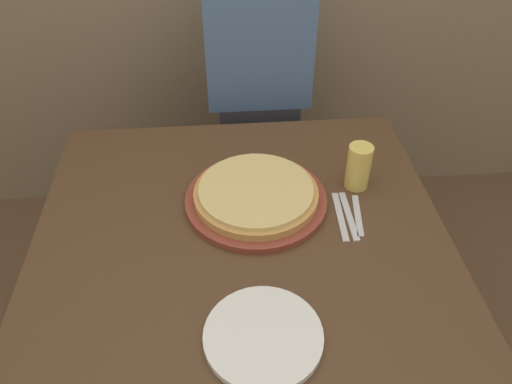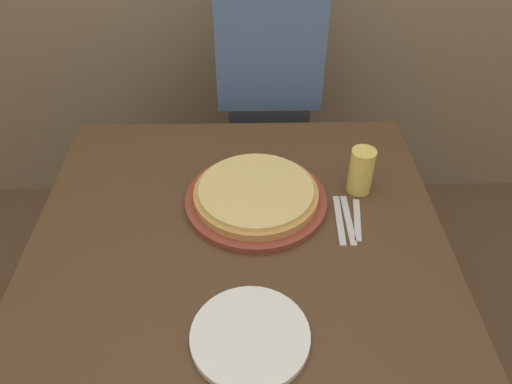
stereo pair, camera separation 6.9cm
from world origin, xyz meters
TOP-DOWN VIEW (x-y plane):
  - ground_plane at (0.00, 0.00)m, footprint 12.00×12.00m
  - dining_table at (0.00, 0.00)m, footprint 1.12×1.05m
  - pizza_on_board at (0.05, 0.10)m, footprint 0.41×0.41m
  - beer_glass at (0.36, 0.15)m, footprint 0.07×0.07m
  - dinner_plate at (0.03, -0.35)m, footprint 0.27×0.27m
  - fork at (0.28, 0.02)m, footprint 0.03×0.20m
  - dinner_knife at (0.31, 0.02)m, footprint 0.02×0.20m
  - spoon at (0.33, 0.02)m, footprint 0.04×0.17m
  - diner_person at (0.11, 0.74)m, footprint 0.38×0.20m

SIDE VIEW (x-z plane):
  - ground_plane at x=0.00m, z-range 0.00..0.00m
  - dining_table at x=0.00m, z-range 0.00..0.75m
  - diner_person at x=0.11m, z-range -0.02..1.31m
  - fork at x=0.28m, z-range 0.75..0.76m
  - dinner_knife at x=0.31m, z-range 0.75..0.76m
  - spoon at x=0.33m, z-range 0.75..0.76m
  - dinner_plate at x=0.03m, z-range 0.75..0.77m
  - pizza_on_board at x=0.05m, z-range 0.75..0.81m
  - beer_glass at x=0.36m, z-range 0.76..0.90m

